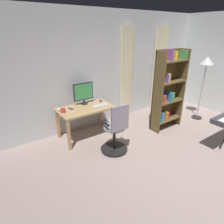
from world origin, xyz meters
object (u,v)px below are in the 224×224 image
at_px(desk, 86,112).
at_px(mug_coffee, 63,110).
at_px(computer_monitor, 83,92).
at_px(cell_phone_by_monitor, 101,101).
at_px(floor_lamp, 206,67).
at_px(cell_phone_face_up, 71,109).
at_px(bookshelf, 167,91).
at_px(computer_mouse, 59,109).
at_px(computer_keyboard, 100,106).
at_px(office_chair, 116,130).

relative_size(desk, mug_coffee, 9.06).
xyz_separation_m(computer_monitor, cell_phone_by_monitor, (-0.43, 0.05, -0.28)).
bearing_deg(floor_lamp, mug_coffee, -14.52).
relative_size(desk, computer_monitor, 2.44).
bearing_deg(cell_phone_by_monitor, desk, 46.63).
relative_size(cell_phone_face_up, bookshelf, 0.07).
bearing_deg(desk, cell_phone_face_up, -21.75).
height_order(computer_mouse, mug_coffee, mug_coffee).
distance_m(desk, mug_coffee, 0.55).
bearing_deg(desk, computer_mouse, -19.55).
bearing_deg(cell_phone_face_up, bookshelf, 147.00).
xyz_separation_m(computer_mouse, cell_phone_by_monitor, (-1.06, 0.01, -0.01)).
xyz_separation_m(computer_mouse, mug_coffee, (-0.02, 0.18, 0.04)).
bearing_deg(computer_monitor, desk, 71.05).
relative_size(computer_keyboard, computer_mouse, 3.70).
xyz_separation_m(office_chair, computer_mouse, (0.72, -1.13, 0.24)).
relative_size(bookshelf, floor_lamp, 1.14).
relative_size(mug_coffee, floor_lamp, 0.08).
bearing_deg(mug_coffee, cell_phone_by_monitor, -171.07).
height_order(mug_coffee, floor_lamp, floor_lamp).
distance_m(computer_monitor, cell_phone_by_monitor, 0.51).
height_order(desk, cell_phone_by_monitor, cell_phone_by_monitor).
relative_size(computer_mouse, mug_coffee, 0.73).
relative_size(desk, floor_lamp, 0.72).
relative_size(office_chair, computer_keyboard, 2.91).
height_order(cell_phone_by_monitor, mug_coffee, mug_coffee).
xyz_separation_m(office_chair, computer_keyboard, (-0.15, -0.82, 0.24)).
height_order(computer_keyboard, floor_lamp, floor_lamp).
bearing_deg(office_chair, computer_mouse, 126.39).
height_order(office_chair, bookshelf, bookshelf).
height_order(computer_keyboard, bookshelf, bookshelf).
xyz_separation_m(desk, cell_phone_face_up, (0.31, -0.12, 0.11)).
xyz_separation_m(desk, floor_lamp, (-3.07, 0.91, 0.83)).
bearing_deg(mug_coffee, bookshelf, 162.71).
relative_size(cell_phone_by_monitor, cell_phone_face_up, 1.00).
bearing_deg(office_chair, computer_keyboard, 83.79).
distance_m(computer_keyboard, cell_phone_by_monitor, 0.35).
bearing_deg(cell_phone_face_up, computer_keyboard, 148.06).
height_order(office_chair, cell_phone_by_monitor, office_chair).
bearing_deg(mug_coffee, floor_lamp, 165.48).
relative_size(computer_monitor, mug_coffee, 3.72).
bearing_deg(computer_keyboard, cell_phone_by_monitor, -123.47).
height_order(computer_monitor, bookshelf, bookshelf).
bearing_deg(office_chair, floor_lamp, 4.27).
bearing_deg(cell_phone_by_monitor, computer_monitor, 20.07).
distance_m(cell_phone_face_up, bookshelf, 2.34).
xyz_separation_m(bookshelf, floor_lamp, (-1.21, 0.19, 0.48)).
xyz_separation_m(computer_keyboard, computer_mouse, (0.86, -0.30, 0.01)).
xyz_separation_m(desk, computer_mouse, (0.55, -0.19, 0.12)).
bearing_deg(desk, office_chair, 100.31).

